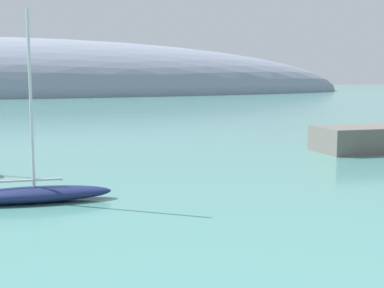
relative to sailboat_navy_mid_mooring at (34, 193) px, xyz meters
The scene contains 2 objects.
distant_ridge 163.31m from the sailboat_navy_mid_mooring, 87.96° to the left, with size 269.04×70.74×38.33m, color gray.
sailboat_navy_mid_mooring is the anchor object (origin of this frame).
Camera 1 is at (-13.28, -5.18, 6.59)m, focal length 49.88 mm.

